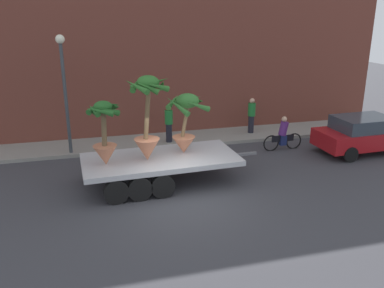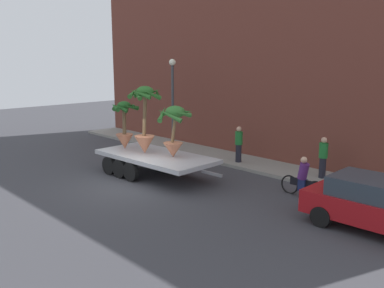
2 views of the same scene
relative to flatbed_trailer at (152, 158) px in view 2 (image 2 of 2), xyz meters
name	(u,v)px [view 2 (image 2 of 2)]	position (x,y,z in m)	size (l,w,h in m)	color
ground_plane	(133,186)	(0.69, -1.53, -0.76)	(60.00, 60.00, 0.00)	#38383D
sidewalk	(233,159)	(0.69, 4.57, -0.69)	(24.00, 2.20, 0.15)	gray
building_facade	(257,59)	(0.69, 6.27, 4.18)	(24.00, 1.20, 9.90)	brown
flatbed_trailer	(152,158)	(0.00, 0.00, 0.00)	(6.45, 2.76, 0.98)	#B7BABF
potted_palm_rear	(145,120)	(-0.20, -0.19, 1.66)	(1.58, 1.57, 2.90)	#C17251
potted_palm_middle	(124,126)	(-1.63, -0.25, 1.28)	(1.18, 1.26, 2.16)	#C17251
potted_palm_front	(174,129)	(1.20, 0.22, 1.41)	(1.56, 1.58, 2.16)	#C17251
cyclist	(303,179)	(6.09, 2.21, -0.10)	(1.84, 0.35, 1.54)	black
parked_car	(378,204)	(9.34, 1.02, 0.06)	(4.35, 2.05, 1.58)	maroon
pedestrian_near_gate	(323,157)	(5.56, 4.54, 0.28)	(0.36, 0.36, 1.71)	black
pedestrian_far_left	(239,144)	(1.39, 4.13, 0.28)	(0.36, 0.36, 1.71)	black
street_lamp	(173,92)	(-2.91, 3.77, 2.47)	(0.36, 0.36, 4.83)	#383D42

